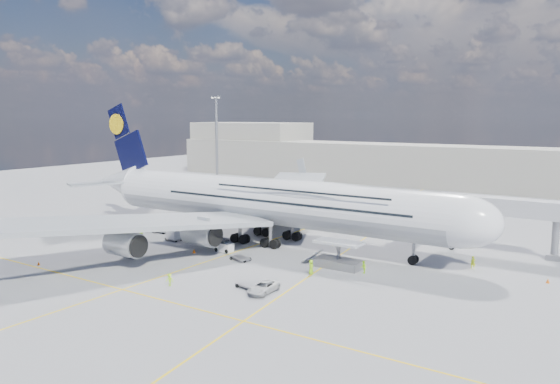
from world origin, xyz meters
The scene contains 31 objects.
ground centered at (0.00, 0.00, 0.00)m, with size 300.00×300.00×0.00m, color gray.
taxi_line_main centered at (0.00, 0.00, 0.01)m, with size 0.25×220.00×0.01m, color yellow.
taxi_line_cross centered at (0.00, -20.00, 0.01)m, with size 120.00×0.25×0.01m, color yellow.
taxi_line_diag centered at (14.00, 10.00, 0.01)m, with size 0.25×100.00×0.01m, color yellow.
airliner centered at (0.26, 10.00, 6.87)m, with size 77.26×79.15×23.71m.
jet_bridge centered at (29.81, 20.94, 6.85)m, with size 18.80×12.10×8.50m.
cargo_loader centered at (16.82, 2.89, 1.25)m, with size 8.53×3.20×3.67m.
light_mast centered at (-40.00, 45.00, 13.21)m, with size 3.00×0.70×25.50m.
terminal centered at (0.00, 95.00, 6.00)m, with size 180.00×16.00×12.00m, color #B2AD9E.
hangar centered at (-70.00, 100.00, 9.00)m, with size 40.00×22.00×18.00m, color #B2AD9E.
dolly_row_a centered at (-10.54, -9.08, 0.89)m, with size 2.91×2.09×1.66m.
dolly_row_b centered at (-14.30, -5.79, 1.17)m, with size 3.84×2.78×2.18m.
dolly_row_c centered at (-13.24, 1.99, 0.97)m, with size 2.99×1.80×1.81m.
dolly_back centered at (-19.50, 5.22, 0.38)m, with size 3.36×1.85×0.49m.
dolly_nose_far centered at (3.64, -1.70, 0.35)m, with size 3.49×2.70×0.45m.
dolly_nose_near centered at (12.26, -11.16, 0.37)m, with size 3.49×2.30×0.47m.
baggage_tug centered at (-1.50, 0.85, 0.79)m, with size 2.90×1.39×1.80m.
catering_truck_inner centered at (-10.61, 22.75, 2.15)m, with size 8.24×5.39×4.56m.
catering_truck_outer centered at (-22.68, 37.11, 2.13)m, with size 8.10×4.35×4.58m.
service_van centered at (14.72, -11.63, 0.66)m, with size 2.19×4.74×1.32m, color silver.
crew_nose centered at (32.58, 12.08, 0.91)m, with size 0.66×0.44×1.82m, color #E3FF1A.
crew_loader centered at (21.13, 2.04, 0.85)m, with size 0.82×0.64×1.69m, color #B2FF1A.
crew_wing centered at (-18.87, 0.18, 1.00)m, with size 1.17×0.49×2.00m, color #B0E418.
crew_van centered at (15.55, -2.03, 0.96)m, with size 0.94×0.61×1.92m, color #A1EF19.
crew_tug centered at (3.73, -15.84, 0.77)m, with size 1.00×0.57×1.54m, color #B4FF1A.
cone_nose centered at (41.93, 10.96, 0.28)m, with size 0.46×0.46×0.59m.
cone_wing_left_inner centered at (-3.90, 24.86, 0.24)m, with size 0.39×0.39×0.49m.
cone_wing_left_outer centered at (-13.59, 40.35, 0.25)m, with size 0.41×0.41×0.53m.
cone_wing_right_inner centered at (-4.77, -2.26, 0.31)m, with size 0.50×0.50×0.64m.
cone_wing_right_outer centered at (-18.15, -19.20, 0.24)m, with size 0.39×0.39×0.50m.
cone_tail centered at (-30.37, 5.76, 0.27)m, with size 0.43×0.43×0.55m.
Camera 1 is at (50.46, -61.81, 20.58)m, focal length 35.00 mm.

